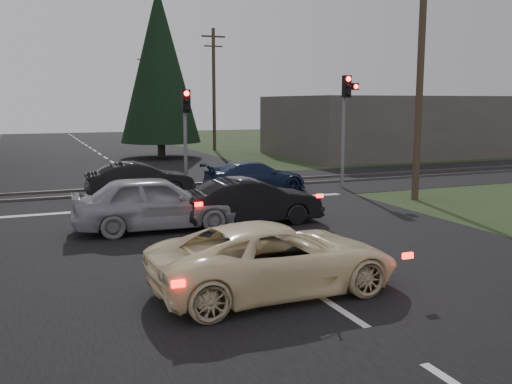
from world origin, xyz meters
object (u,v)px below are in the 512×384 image
utility_pole_mid (214,87)px  dark_hatchback (252,201)px  traffic_signal_center (186,123)px  utility_pole_near (420,71)px  utility_pole_far (146,92)px  blue_sedan (255,177)px  silver_car (155,203)px  traffic_signal_right (346,109)px  dark_car_far (140,180)px  cream_coupe (275,258)px

utility_pole_mid → dark_hatchback: 26.99m
traffic_signal_center → dark_hatchback: bearing=-87.8°
utility_pole_near → utility_pole_far: size_ratio=1.00×
dark_hatchback → blue_sedan: (2.41, 5.66, -0.07)m
utility_pole_mid → utility_pole_far: size_ratio=1.00×
utility_pole_near → silver_car: (-10.10, -1.40, -3.94)m
traffic_signal_right → utility_pole_far: 45.56m
utility_pole_far → blue_sedan: 45.46m
traffic_signal_right → traffic_signal_center: traffic_signal_right is taller
traffic_signal_center → dark_car_far: 2.89m
dark_hatchback → utility_pole_near: bearing=-74.9°
utility_pole_far → silver_car: bearing=-101.3°
silver_car → blue_sedan: silver_car is taller
traffic_signal_right → utility_pole_near: bearing=-74.7°
traffic_signal_center → utility_pole_far: size_ratio=0.46×
utility_pole_near → utility_pole_mid: (0.00, 24.00, 0.00)m
traffic_signal_right → dark_car_far: size_ratio=1.16×
utility_pole_near → cream_coupe: size_ratio=1.86×
utility_pole_far → cream_coupe: (-9.16, -56.62, -4.05)m
utility_pole_mid → silver_car: bearing=-111.7°
dark_car_far → utility_pole_mid: bearing=-24.6°
dark_hatchback → utility_pole_far: bearing=-6.1°
utility_pole_mid → blue_sedan: size_ratio=2.12×
cream_coupe → dark_car_far: (-0.26, 12.03, -0.00)m
utility_pole_near → dark_car_far: 11.17m
traffic_signal_center → cream_coupe: traffic_signal_center is taller
cream_coupe → silver_car: silver_car is taller
cream_coupe → blue_sedan: (4.32, 11.60, -0.06)m
silver_car → blue_sedan: bearing=-40.3°
traffic_signal_center → cream_coupe: (-1.66, -12.29, -2.13)m
silver_car → dark_hatchback: bearing=-91.6°
utility_pole_near → dark_car_far: size_ratio=2.22×
blue_sedan → cream_coupe: bearing=156.2°
utility_pole_far → dark_car_far: 45.75m
blue_sedan → dark_car_far: dark_car_far is taller
silver_car → utility_pole_mid: bearing=-17.7°
utility_pole_far → blue_sedan: (-4.84, -45.01, -4.11)m
blue_sedan → traffic_signal_center: bearing=72.0°
utility_pole_mid → cream_coupe: utility_pole_mid is taller
cream_coupe → silver_car: bearing=6.9°
traffic_signal_center → dark_hatchback: 6.70m
utility_pole_near → dark_car_far: utility_pole_near is taller
dark_hatchback → dark_car_far: bearing=21.7°
traffic_signal_center → utility_pole_far: bearing=80.4°
utility_pole_far → dark_hatchback: utility_pole_far is taller
traffic_signal_center → utility_pole_mid: 20.82m
cream_coupe → blue_sedan: bearing=-22.1°
blue_sedan → traffic_signal_right: bearing=-100.9°
traffic_signal_right → blue_sedan: bearing=172.5°
traffic_signal_right → dark_hatchback: size_ratio=1.14×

